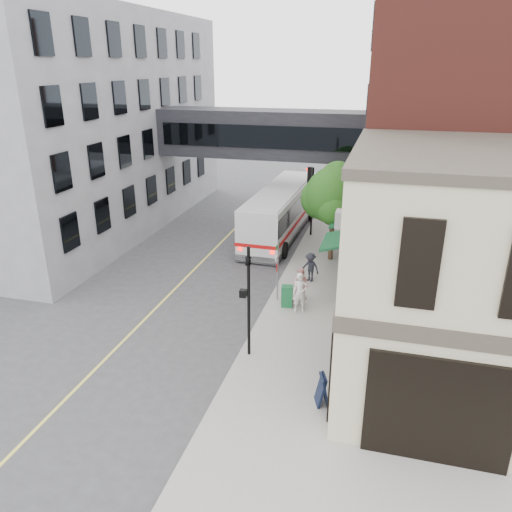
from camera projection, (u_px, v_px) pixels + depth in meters
The scene contains 17 objects.
ground at pixel (223, 385), 17.97m from camera, with size 120.00×120.00×0.00m, color #38383A.
sidewalk_main at pixel (329, 254), 30.06m from camera, with size 4.00×60.00×0.15m, color gray.
corner_building at pixel (504, 283), 16.07m from camera, with size 10.19×8.12×8.45m.
brick_building at pixel (488, 140), 26.50m from camera, with size 13.76×18.00×14.00m.
opposite_building at pixel (59, 123), 33.95m from camera, with size 14.00×24.00×14.00m, color slate.
skyway_bridge at pixel (265, 134), 32.53m from camera, with size 14.00×3.18×3.00m.
traffic_signal_near at pixel (248, 288), 18.60m from camera, with size 0.44×0.22×4.60m.
traffic_signal_far at pixel (310, 188), 31.99m from camera, with size 0.53×0.28×4.50m.
street_sign_pole at pixel (278, 265), 23.47m from camera, with size 0.08×0.75×3.00m.
street_tree at pixel (334, 195), 27.91m from camera, with size 3.80×3.20×5.60m.
lane_marking at pixel (196, 268), 28.18m from camera, with size 0.12×40.00×0.01m, color #D8CC4C.
bus at pixel (281, 209), 33.04m from camera, with size 3.06×11.61×3.11m.
pedestrian_a at pixel (300, 293), 22.66m from camera, with size 0.68×0.45×1.87m, color silver.
pedestrian_b at pixel (301, 286), 23.42m from camera, with size 0.86×0.67×1.77m, color tan.
pedestrian_c at pixel (310, 267), 25.89m from camera, with size 1.00×0.58×1.55m, color black.
newspaper_box at pixel (287, 296), 23.28m from camera, with size 0.51×0.45×1.02m, color #13562C.
sandwich_board at pixel (322, 390), 16.56m from camera, with size 0.39×0.61×1.09m, color black.
Camera 1 is at (5.06, -14.23, 10.87)m, focal length 35.00 mm.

